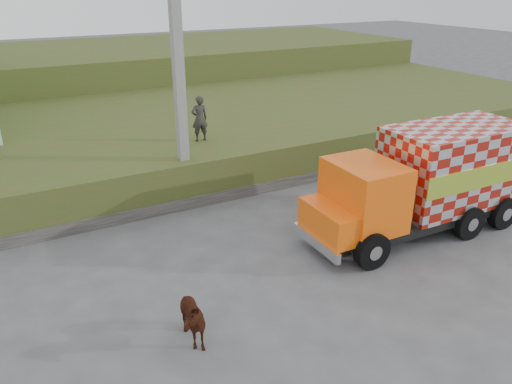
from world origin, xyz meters
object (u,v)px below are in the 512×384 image
cargo_truck (428,180)px  pedestrian (200,119)px  cow (188,319)px  utility_pole (179,79)px

cargo_truck → pedestrian: pedestrian is taller
cargo_truck → pedestrian: (-4.17, 6.78, 0.75)m
cargo_truck → pedestrian: size_ratio=4.22×
cargo_truck → cow: cargo_truck is taller
cow → pedestrian: pedestrian is taller
cargo_truck → cow: bearing=-168.8°
utility_pole → cargo_truck: size_ratio=1.17×
cargo_truck → cow: 8.09m
cow → utility_pole: bearing=69.1°
cargo_truck → cow: size_ratio=5.22×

